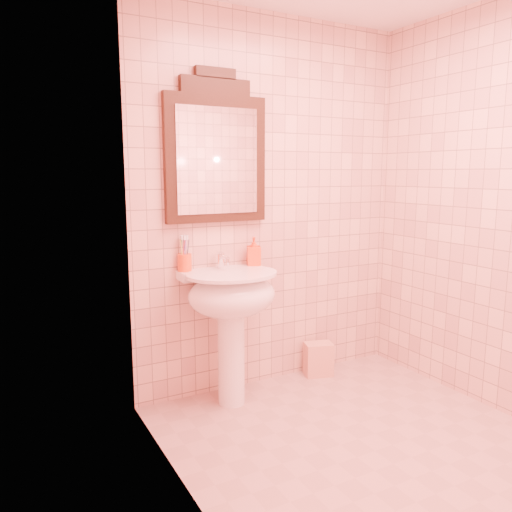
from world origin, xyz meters
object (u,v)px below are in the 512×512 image
mirror (216,152)px  soap_dispenser (254,251)px  toothbrush_cup (185,262)px  towel (318,359)px  pedestal_sink (231,304)px

mirror → soap_dispenser: (0.24, -0.06, -0.64)m
toothbrush_cup → towel: toothbrush_cup is taller
pedestal_sink → soap_dispenser: bearing=31.3°
mirror → towel: mirror is taller
pedestal_sink → soap_dispenser: 0.41m
pedestal_sink → towel: 0.94m
mirror → pedestal_sink: bearing=-90.0°
pedestal_sink → toothbrush_cup: (-0.23, 0.18, 0.26)m
towel → toothbrush_cup: bearing=175.8°
toothbrush_cup → soap_dispenser: bearing=-4.8°
toothbrush_cup → towel: 1.28m
pedestal_sink → towel: size_ratio=3.56×
mirror → towel: 1.66m
mirror → soap_dispenser: mirror is taller
mirror → towel: (0.76, -0.09, -1.48)m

